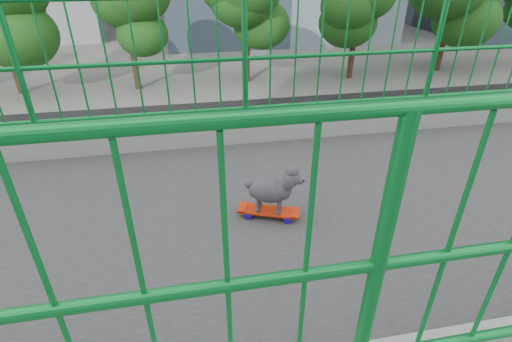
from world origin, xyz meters
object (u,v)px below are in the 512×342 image
Objects in this scene: poodle at (272,189)px; skateboard at (269,211)px; car_2 at (101,171)px; car_1 at (213,207)px; car_3 at (167,135)px; car_0 at (332,255)px.

skateboard is at bearing -90.00° from poodle.
car_2 is at bearing -139.84° from skateboard.
car_3 is at bearing -164.90° from car_1.
poodle is 9.48m from car_0.
poodle reaches higher than car_2.
car_0 is 0.77× the size of car_3.
poodle reaches higher than skateboard.
car_0 is 10.00m from car_2.
poodle is at bearing -173.70° from car_3.
car_0 is at bearing -129.81° from car_2.
car_0 is (-5.97, 3.35, -6.36)m from skateboard.
car_1 is at bearing -164.90° from car_3.
car_3 is (-6.40, -1.73, 0.10)m from car_1.
car_0 is 0.71× the size of car_2.
skateboard is at bearing -160.69° from car_2.
skateboard is 0.09× the size of car_3.
car_1 is at bearing -159.33° from skateboard.
car_0 is at bearing -152.29° from car_3.
car_2 is at bearing -129.81° from car_0.
car_1 is 0.71× the size of car_2.
car_3 is (-3.20, 2.64, -0.02)m from car_2.
skateboard reaches higher than car_2.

